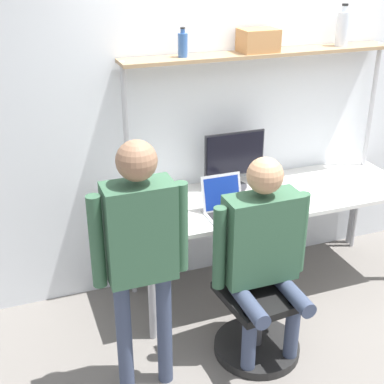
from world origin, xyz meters
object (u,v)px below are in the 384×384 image
at_px(person_seated, 263,246).
at_px(person_standing, 140,243).
at_px(laptop, 224,203).
at_px(office_chair, 255,312).
at_px(storage_box, 258,40).
at_px(bottle_blue, 183,45).
at_px(bottle_clear, 343,28).
at_px(cell_phone, 253,208).
at_px(monitor, 234,158).

relative_size(person_seated, person_standing, 0.86).
xyz_separation_m(laptop, office_chair, (0.02, -0.48, -0.57)).
bearing_deg(storage_box, laptop, -135.09).
bearing_deg(person_standing, bottle_blue, 58.58).
relative_size(laptop, bottle_blue, 1.50).
bearing_deg(person_seated, office_chair, 94.73).
height_order(person_seated, bottle_clear, bottle_clear).
distance_m(office_chair, person_seated, 0.52).
bearing_deg(bottle_blue, office_chair, -78.88).
bearing_deg(laptop, cell_phone, -4.35).
bearing_deg(monitor, person_standing, -136.53).
bearing_deg(office_chair, person_seated, -85.27).
distance_m(laptop, storage_box, 1.14).
distance_m(laptop, bottle_blue, 1.08).
bearing_deg(bottle_blue, person_seated, -79.18).
relative_size(monitor, storage_box, 1.83).
height_order(monitor, person_standing, person_standing).
xyz_separation_m(monitor, bottle_blue, (-0.38, 0.04, 0.83)).
distance_m(laptop, office_chair, 0.75).
distance_m(person_seated, bottle_clear, 1.77).
distance_m(laptop, bottle_clear, 1.55).
height_order(monitor, person_seated, person_seated).
bearing_deg(person_standing, laptop, 37.25).
xyz_separation_m(monitor, storage_box, (0.17, 0.04, 0.83)).
height_order(office_chair, bottle_blue, bottle_blue).
distance_m(person_seated, storage_box, 1.44).
bearing_deg(office_chair, bottle_blue, 101.12).
bearing_deg(cell_phone, person_seated, -110.11).
relative_size(bottle_clear, storage_box, 1.15).
bearing_deg(bottle_clear, laptop, -159.65).
distance_m(monitor, bottle_blue, 0.92).
xyz_separation_m(office_chair, person_seated, (0.00, -0.04, 0.52)).
xyz_separation_m(person_seated, bottle_clear, (1.05, 0.93, 1.09)).
relative_size(monitor, person_standing, 0.30).
distance_m(cell_phone, person_standing, 1.11).
xyz_separation_m(person_seated, person_standing, (-0.76, -0.03, 0.19)).
bearing_deg(bottle_clear, person_standing, -152.13).
bearing_deg(laptop, storage_box, 44.91).
height_order(office_chair, person_seated, person_seated).
xyz_separation_m(monitor, bottle_clear, (0.84, 0.04, 0.88)).
bearing_deg(cell_phone, bottle_clear, 25.79).
relative_size(monitor, bottle_blue, 2.46).
bearing_deg(office_chair, storage_box, 66.96).
bearing_deg(bottle_clear, person_seated, -138.49).
height_order(cell_phone, office_chair, office_chair).
bearing_deg(storage_box, bottle_blue, 180.00).
bearing_deg(person_seated, person_standing, -177.81).
xyz_separation_m(monitor, laptop, (-0.23, -0.36, -0.16)).
relative_size(office_chair, bottle_clear, 3.11).
bearing_deg(monitor, cell_phone, -92.78).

